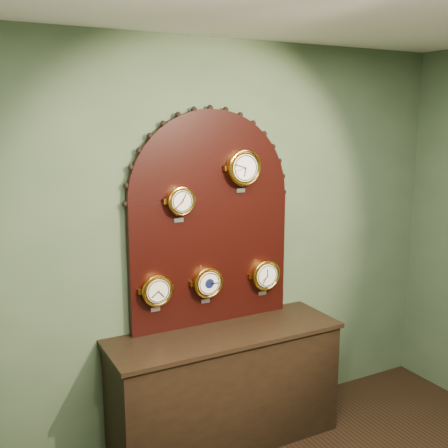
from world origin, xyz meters
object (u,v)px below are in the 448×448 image
display_board (211,213)px  barometer (207,282)px  arabic_clock (243,168)px  roman_clock (180,201)px  shop_counter (225,389)px  tide_clock (265,275)px  hygrometer (157,290)px

display_board → barometer: (-0.06, -0.07, -0.48)m
arabic_clock → barometer: (-0.28, 0.00, -0.78)m
roman_clock → shop_counter: bearing=-31.3°
shop_counter → barometer: bearing=111.3°
display_board → roman_clock: bearing=-165.5°
roman_clock → arabic_clock: 0.51m
roman_clock → tide_clock: roman_clock is taller
roman_clock → arabic_clock: bearing=-0.2°
roman_clock → tide_clock: bearing=-0.1°
barometer → hygrometer: bearing=180.0°
shop_counter → tide_clock: bearing=20.4°
roman_clock → tide_clock: 0.89m
shop_counter → arabic_clock: arabic_clock is taller
roman_clock → tide_clock: size_ratio=0.88×
barometer → shop_counter: bearing=-68.7°
shop_counter → roman_clock: roman_clock is taller
shop_counter → display_board: bearing=90.0°
arabic_clock → tide_clock: size_ratio=1.09×
shop_counter → arabic_clock: size_ratio=5.26×
arabic_clock → hygrometer: arabic_clock is taller
shop_counter → tide_clock: size_ratio=5.74×
arabic_clock → tide_clock: arabic_clock is taller
display_board → tide_clock: size_ratio=5.48×
roman_clock → hygrometer: roman_clock is taller
arabic_clock → hygrometer: 1.02m
shop_counter → display_board: display_board is taller
display_board → hygrometer: 0.65m
hygrometer → tide_clock: size_ratio=0.96×
arabic_clock → tide_clock: 0.82m
hygrometer → barometer: bearing=-0.0°
tide_clock → hygrometer: bearing=180.0°
shop_counter → hygrometer: (-0.43, 0.15, 0.75)m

